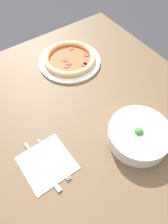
% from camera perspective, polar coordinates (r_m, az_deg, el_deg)
% --- Properties ---
extents(ground_plane, '(8.00, 8.00, 0.00)m').
position_cam_1_polar(ground_plane, '(1.56, -0.42, -16.75)').
color(ground_plane, '#333338').
extents(dining_table, '(1.00, 1.05, 0.78)m').
position_cam_1_polar(dining_table, '(0.96, -0.66, -3.60)').
color(dining_table, brown).
rests_on(dining_table, ground_plane).
extents(pizza, '(0.29, 0.29, 0.04)m').
position_cam_1_polar(pizza, '(1.05, -3.78, 13.59)').
color(pizza, white).
rests_on(pizza, dining_table).
extents(bowl, '(0.22, 0.22, 0.08)m').
position_cam_1_polar(bowl, '(0.79, 14.20, -5.69)').
color(bowl, white).
rests_on(bowl, dining_table).
extents(napkin, '(0.16, 0.16, 0.00)m').
position_cam_1_polar(napkin, '(0.76, -9.66, -13.00)').
color(napkin, white).
rests_on(napkin, dining_table).
extents(fork, '(0.03, 0.18, 0.00)m').
position_cam_1_polar(fork, '(0.76, -8.18, -11.87)').
color(fork, silver).
rests_on(fork, napkin).
extents(knife, '(0.03, 0.21, 0.01)m').
position_cam_1_polar(knife, '(0.76, -11.44, -13.13)').
color(knife, silver).
rests_on(knife, napkin).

